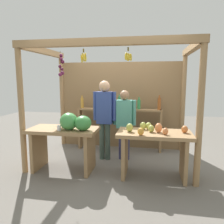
{
  "coord_description": "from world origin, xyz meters",
  "views": [
    {
      "loc": [
        0.74,
        -4.38,
        1.7
      ],
      "look_at": [
        0.0,
        -0.18,
        1.05
      ],
      "focal_mm": 35.03,
      "sensor_mm": 36.0,
      "label": 1
    }
  ],
  "objects": [
    {
      "name": "fruit_counter_right",
      "position": [
        0.82,
        -0.68,
        0.6
      ],
      "size": [
        1.26,
        0.64,
        0.96
      ],
      "color": "#99754C",
      "rests_on": "ground"
    },
    {
      "name": "ground_plane",
      "position": [
        0.0,
        0.0,
        0.0
      ],
      "size": [
        12.0,
        12.0,
        0.0
      ],
      "primitive_type": "plane",
      "color": "slate",
      "rests_on": "ground"
    },
    {
      "name": "bottle_shelf_unit",
      "position": [
        0.03,
        0.68,
        0.79
      ],
      "size": [
        1.99,
        0.22,
        1.34
      ],
      "color": "#99754C",
      "rests_on": "ground"
    },
    {
      "name": "fruit_counter_left",
      "position": [
        -0.73,
        -0.71,
        0.7
      ],
      "size": [
        1.26,
        0.64,
        1.11
      ],
      "color": "#99754C",
      "rests_on": "ground"
    },
    {
      "name": "vendor_man",
      "position": [
        -0.19,
        0.0,
        1.0
      ],
      "size": [
        0.48,
        0.23,
        1.66
      ],
      "rotation": [
        0.0,
        0.0,
        -0.12
      ],
      "color": "#3E5149",
      "rests_on": "ground"
    },
    {
      "name": "vendor_woman",
      "position": [
        0.22,
        0.07,
        0.87
      ],
      "size": [
        0.48,
        0.2,
        1.47
      ],
      "rotation": [
        0.0,
        0.0,
        -0.11
      ],
      "color": "navy",
      "rests_on": "ground"
    },
    {
      "name": "market_stall",
      "position": [
        -0.0,
        0.42,
        1.35
      ],
      "size": [
        3.11,
        1.92,
        2.33
      ],
      "color": "#99754C",
      "rests_on": "ground"
    }
  ]
}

